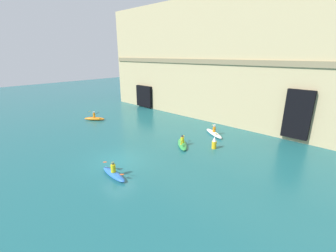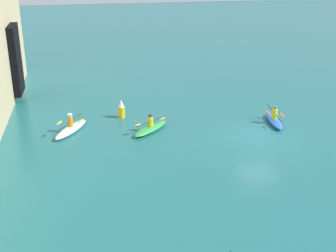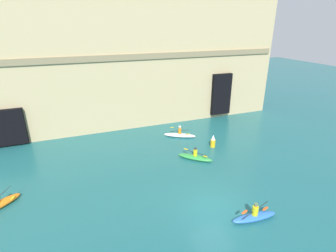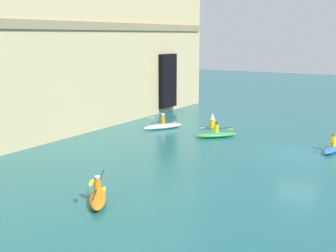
# 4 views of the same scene
# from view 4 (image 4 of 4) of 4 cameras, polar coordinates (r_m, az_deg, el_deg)

# --- Properties ---
(ground_plane) EXTENTS (120.00, 120.00, 0.00)m
(ground_plane) POSITION_cam_4_polar(r_m,az_deg,el_deg) (29.19, 15.64, -3.39)
(ground_plane) COLOR #1E6066
(cliff_bluff) EXTENTS (36.75, 6.15, 15.45)m
(cliff_bluff) POSITION_cam_4_polar(r_m,az_deg,el_deg) (35.71, -14.25, 11.73)
(cliff_bluff) COLOR tan
(cliff_bluff) RESTS_ON ground
(kayak_blue) EXTENTS (2.91, 0.89, 1.15)m
(kayak_blue) POSITION_cam_4_polar(r_m,az_deg,el_deg) (30.51, 19.46, -2.53)
(kayak_blue) COLOR blue
(kayak_blue) RESTS_ON ground
(kayak_orange) EXTENTS (2.64, 2.27, 1.29)m
(kayak_orange) POSITION_cam_4_polar(r_m,az_deg,el_deg) (20.42, -8.55, -8.57)
(kayak_orange) COLOR orange
(kayak_orange) RESTS_ON ground
(kayak_white) EXTENTS (3.18, 2.26, 1.19)m
(kayak_white) POSITION_cam_4_polar(r_m,az_deg,el_deg) (35.71, -0.62, 0.02)
(kayak_white) COLOR white
(kayak_white) RESTS_ON ground
(kayak_green) EXTENTS (2.73, 2.67, 1.07)m
(kayak_green) POSITION_cam_4_polar(r_m,az_deg,el_deg) (32.95, 5.89, -1.02)
(kayak_green) COLOR green
(kayak_green) RESTS_ON ground
(marker_buoy) EXTENTS (0.45, 0.45, 1.24)m
(marker_buoy) POSITION_cam_4_polar(r_m,az_deg,el_deg) (35.87, 5.44, 0.56)
(marker_buoy) COLOR yellow
(marker_buoy) RESTS_ON ground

